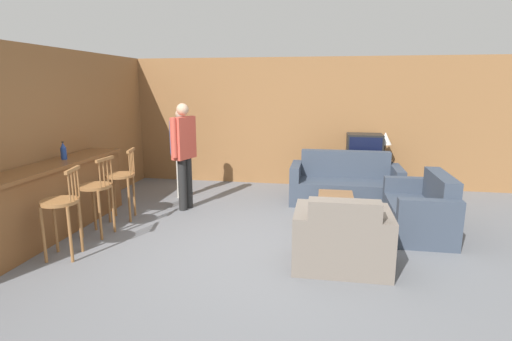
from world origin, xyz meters
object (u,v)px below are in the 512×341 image
object	(u,v)px
armchair_near	(342,241)
table_lamp	(385,140)
person_by_counter	(184,150)
bottle	(63,151)
bar_chair_mid	(96,192)
tv_unit	(363,175)
tv	(364,146)
bar_chair_near	(61,208)
couch_far	(345,185)
coffee_table	(336,203)
person_by_window	(182,148)
bar_chair_far	(121,180)
loveseat_right	(421,211)

from	to	relation	value
armchair_near	table_lamp	xyz separation A→B (m)	(0.91, 3.51, 0.72)
person_by_counter	bottle	bearing A→B (deg)	-143.30
bar_chair_mid	tv_unit	xyz separation A→B (m)	(3.81, 3.05, -0.29)
armchair_near	tv	bearing A→B (deg)	81.45
tv_unit	bar_chair_near	bearing A→B (deg)	-135.12
couch_far	person_by_counter	bearing A→B (deg)	-162.36
coffee_table	tv_unit	size ratio (longest dim) A/B	1.01
tv_unit	bottle	size ratio (longest dim) A/B	4.00
armchair_near	table_lamp	size ratio (longest dim) A/B	2.10
bar_chair_mid	coffee_table	distance (m)	3.40
bar_chair_near	table_lamp	size ratio (longest dim) A/B	2.15
armchair_near	person_by_window	size ratio (longest dim) A/B	0.66
bar_chair_mid	tv	bearing A→B (deg)	38.66
tv	table_lamp	bearing A→B (deg)	0.46
table_lamp	bottle	bearing A→B (deg)	-150.37
coffee_table	person_by_counter	world-z (taller)	person_by_counter
bar_chair_far	tv_unit	xyz separation A→B (m)	(3.81, 2.36, -0.29)
bar_chair_mid	armchair_near	xyz separation A→B (m)	(3.29, -0.46, -0.30)
coffee_table	armchair_near	bearing A→B (deg)	-88.61
bar_chair_far	coffee_table	bearing A→B (deg)	4.74
coffee_table	table_lamp	distance (m)	2.39
bar_chair_near	armchair_near	distance (m)	3.31
bar_chair_mid	bottle	world-z (taller)	bottle
tv_unit	bottle	xyz separation A→B (m)	(-4.46, -2.76, 0.79)
armchair_near	person_by_counter	distance (m)	3.17
couch_far	coffee_table	xyz separation A→B (m)	(-0.18, -1.24, 0.03)
loveseat_right	tv_unit	xyz separation A→B (m)	(-0.62, 2.19, 0.02)
bar_chair_mid	tv_unit	size ratio (longest dim) A/B	1.06
bar_chair_mid	tv_unit	world-z (taller)	bar_chair_mid
tv	person_by_counter	size ratio (longest dim) A/B	0.38
bar_chair_near	couch_far	bearing A→B (deg)	40.67
coffee_table	bottle	distance (m)	4.03
loveseat_right	coffee_table	xyz separation A→B (m)	(-1.18, 0.09, 0.04)
bar_chair_far	tv	size ratio (longest dim) A/B	1.65
coffee_table	table_lamp	xyz separation A→B (m)	(0.94, 2.09, 0.68)
tv	person_by_window	distance (m)	3.48
bar_chair_near	armchair_near	world-z (taller)	bar_chair_near
armchair_near	person_by_counter	world-z (taller)	person_by_counter
bottle	person_by_counter	bearing A→B (deg)	36.70
tv_unit	table_lamp	size ratio (longest dim) A/B	2.03
bar_chair_far	couch_far	world-z (taller)	bar_chair_far
bar_chair_near	bar_chair_mid	xyz separation A→B (m)	(0.00, 0.74, 0.00)
bar_chair_near	tv_unit	xyz separation A→B (m)	(3.81, 3.80, -0.29)
bar_chair_near	loveseat_right	world-z (taller)	bar_chair_near
bar_chair_near	loveseat_right	distance (m)	4.72
table_lamp	person_by_counter	world-z (taller)	person_by_counter
bar_chair_far	table_lamp	distance (m)	4.83
tv_unit	person_by_window	size ratio (longest dim) A/B	0.64
loveseat_right	tv	bearing A→B (deg)	105.76
bar_chair_mid	person_by_window	distance (m)	2.13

